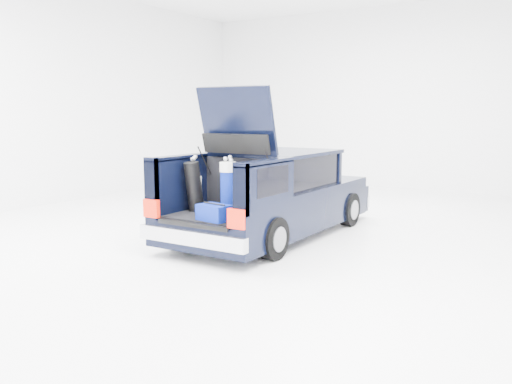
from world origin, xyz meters
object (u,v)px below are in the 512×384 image
Objects in this scene: red_suitcase at (264,196)px; black_golf_bag at (194,186)px; car at (275,196)px; blue_duffel at (215,212)px; blue_golf_bag at (229,188)px.

red_suitcase is 1.07m from black_golf_bag.
black_golf_bag is (-0.49, -1.59, 0.31)m from car.
car is 1.69m from black_golf_bag.
blue_duffel is (0.20, -2.01, 0.04)m from car.
car is at bearing 91.99° from black_golf_bag.
blue_duffel is at bearing -97.08° from red_suitcase.
car is 5.49× the size of black_golf_bag.
blue_golf_bag reaches higher than black_golf_bag.
red_suitcase is at bearing -67.26° from car.
blue_golf_bag is at bearing -127.97° from red_suitcase.
car is 5.33× the size of blue_golf_bag.
black_golf_bag is at bearing 158.51° from blue_duffel.
blue_golf_bag is at bearing 26.24° from black_golf_bag.
red_suitcase is at bearing 40.94° from black_golf_bag.
black_golf_bag is at bearing -144.87° from red_suitcase.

